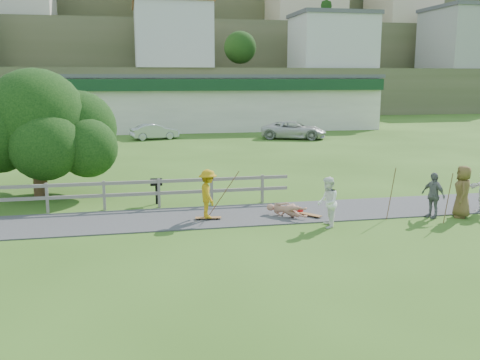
{
  "coord_description": "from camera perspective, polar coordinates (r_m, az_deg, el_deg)",
  "views": [
    {
      "loc": [
        -2.98,
        -16.5,
        4.82
      ],
      "look_at": [
        0.84,
        2.0,
        1.19
      ],
      "focal_mm": 40.0,
      "sensor_mm": 36.0,
      "label": 1
    }
  ],
  "objects": [
    {
      "name": "spectator_a",
      "position": [
        17.6,
        9.33,
        -2.37
      ],
      "size": [
        0.82,
        0.95,
        1.67
      ],
      "primitive_type": "imported",
      "rotation": [
        0.0,
        0.0,
        4.44
      ],
      "color": "white",
      "rests_on": "ground"
    },
    {
      "name": "strip_mall",
      "position": [
        51.96,
        -3.99,
        8.38
      ],
      "size": [
        32.5,
        10.75,
        5.1
      ],
      "color": "beige",
      "rests_on": "ground"
    },
    {
      "name": "hillside",
      "position": [
        108.28,
        -10.45,
        15.79
      ],
      "size": [
        220.0,
        67.0,
        47.5
      ],
      "color": "#46502F",
      "rests_on": "ground"
    },
    {
      "name": "spectator_c",
      "position": [
        20.14,
        22.65,
        -1.15
      ],
      "size": [
        0.93,
        1.06,
        1.83
      ],
      "primitive_type": "imported",
      "rotation": [
        0.0,
        0.0,
        4.23
      ],
      "color": "brown",
      "rests_on": "ground"
    },
    {
      "name": "pole_spec_left",
      "position": [
        19.06,
        15.83,
        -1.38
      ],
      "size": [
        0.03,
        0.03,
        1.82
      ],
      "primitive_type": "cylinder",
      "color": "brown",
      "rests_on": "ground"
    },
    {
      "name": "longboard_fallen",
      "position": [
        18.94,
        7.39,
        -3.79
      ],
      "size": [
        0.75,
        0.9,
        0.11
      ],
      "primitive_type": null,
      "rotation": [
        0.0,
        0.0,
        -0.93
      ],
      "color": "#985D31",
      "rests_on": "ground"
    },
    {
      "name": "car_silver",
      "position": [
        42.97,
        -9.11,
        5.12
      ],
      "size": [
        3.92,
        2.1,
        1.23
      ],
      "primitive_type": "imported",
      "rotation": [
        0.0,
        0.0,
        1.8
      ],
      "color": "#A9ABB1",
      "rests_on": "ground"
    },
    {
      "name": "ground",
      "position": [
        17.45,
        -1.38,
        -5.16
      ],
      "size": [
        260.0,
        260.0,
        0.0
      ],
      "primitive_type": "plane",
      "color": "#325317",
      "rests_on": "ground"
    },
    {
      "name": "pole_rider",
      "position": [
        18.66,
        -1.79,
        -1.01
      ],
      "size": [
        0.03,
        0.03,
        1.96
      ],
      "primitive_type": "cylinder",
      "color": "brown",
      "rests_on": "ground"
    },
    {
      "name": "longboard_rider",
      "position": [
        18.4,
        -3.4,
        -4.17
      ],
      "size": [
        0.91,
        0.31,
        0.1
      ],
      "primitive_type": null,
      "rotation": [
        0.0,
        0.0,
        -0.11
      ],
      "color": "#985D31",
      "rests_on": "ground"
    },
    {
      "name": "fence",
      "position": [
        20.29,
        -16.05,
        -1.21
      ],
      "size": [
        15.05,
        0.1,
        1.1
      ],
      "color": "#615D56",
      "rests_on": "ground"
    },
    {
      "name": "spectator_b",
      "position": [
        19.74,
        19.89,
        -1.53
      ],
      "size": [
        0.68,
        1.02,
        1.6
      ],
      "primitive_type": "imported",
      "rotation": [
        0.0,
        0.0,
        5.05
      ],
      "color": "slate",
      "rests_on": "ground"
    },
    {
      "name": "tree",
      "position": [
        23.33,
        -20.81,
        4.0
      ],
      "size": [
        6.61,
        6.61,
        4.62
      ],
      "primitive_type": null,
      "color": "black",
      "rests_on": "ground"
    },
    {
      "name": "bbq",
      "position": [
        20.88,
        -8.9,
        -1.22
      ],
      "size": [
        0.47,
        0.36,
        0.99
      ],
      "primitive_type": null,
      "rotation": [
        0.0,
        0.0,
        -0.04
      ],
      "color": "black",
      "rests_on": "ground"
    },
    {
      "name": "skater_rider",
      "position": [
        18.22,
        -3.43,
        -1.78
      ],
      "size": [
        0.69,
        1.12,
        1.67
      ],
      "primitive_type": "imported",
      "rotation": [
        0.0,
        0.0,
        1.64
      ],
      "color": "#B98911",
      "rests_on": "ground"
    },
    {
      "name": "car_white",
      "position": [
        42.92,
        5.75,
        5.33
      ],
      "size": [
        5.63,
        4.04,
        1.42
      ],
      "primitive_type": "imported",
      "rotation": [
        0.0,
        0.0,
        1.21
      ],
      "color": "beige",
      "rests_on": "ground"
    },
    {
      "name": "helmet",
      "position": [
        19.27,
        6.4,
        -3.27
      ],
      "size": [
        0.26,
        0.26,
        0.26
      ],
      "primitive_type": "sphere",
      "color": "#AF0E0F",
      "rests_on": "ground"
    },
    {
      "name": "path",
      "position": [
        18.87,
        -2.2,
        -3.87
      ],
      "size": [
        34.0,
        3.0,
        0.04
      ],
      "primitive_type": "cube",
      "color": "#363638",
      "rests_on": "ground"
    },
    {
      "name": "skater_fallen",
      "position": [
        18.74,
        4.99,
        -3.2
      ],
      "size": [
        1.35,
        1.31,
        0.55
      ],
      "primitive_type": "imported",
      "rotation": [
        0.0,
        0.0,
        0.76
      ],
      "color": "#AE7760",
      "rests_on": "ground"
    },
    {
      "name": "pole_spec_right",
      "position": [
        19.14,
        21.31,
        -1.82
      ],
      "size": [
        0.03,
        0.03,
        1.72
      ],
      "primitive_type": "cylinder",
      "color": "brown",
      "rests_on": "ground"
    }
  ]
}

